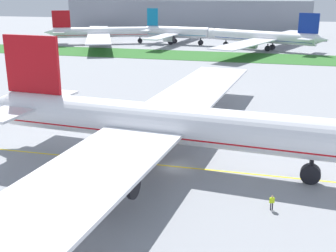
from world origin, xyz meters
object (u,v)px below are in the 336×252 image
service_truck_baggage_loader (26,86)px  parked_airliner_far_centre (176,32)px  airliner_foreground (161,124)px  ground_crew_marshaller_front (272,201)px  parked_airliner_far_right (265,37)px  parked_airliner_far_left (101,33)px  ground_crew_wingwalker_port (91,160)px

service_truck_baggage_loader → parked_airliner_far_centre: bearing=82.6°
airliner_foreground → service_truck_baggage_loader: (-42.54, 34.76, -4.36)m
ground_crew_marshaller_front → parked_airliner_far_centre: parked_airliner_far_centre is taller
parked_airliner_far_centre → ground_crew_marshaller_front: bearing=-72.9°
parked_airliner_far_right → parked_airliner_far_left: bearing=176.9°
ground_crew_marshaller_front → parked_airliner_far_right: 135.29m
service_truck_baggage_loader → parked_airliner_far_right: parked_airliner_far_right is taller
parked_airliner_far_left → parked_airliner_far_right: 71.55m
airliner_foreground → ground_crew_wingwalker_port: bearing=-158.5°
ground_crew_wingwalker_port → parked_airliner_far_left: size_ratio=0.02×
airliner_foreground → ground_crew_marshaller_front: airliner_foreground is taller
parked_airliner_far_left → airliner_foreground: bearing=-64.2°
ground_crew_marshaller_front → parked_airliner_far_left: 159.21m
parked_airliner_far_left → parked_airliner_far_right: size_ratio=0.99×
airliner_foreground → service_truck_baggage_loader: airliner_foreground is taller
airliner_foreground → parked_airliner_far_left: airliner_foreground is taller
ground_crew_marshaller_front → service_truck_baggage_loader: bearing=142.3°
ground_crew_wingwalker_port → parked_airliner_far_centre: size_ratio=0.03×
airliner_foreground → parked_airliner_far_centre: 138.58m
parked_airliner_far_right → service_truck_baggage_loader: bearing=-119.9°
ground_crew_wingwalker_port → parked_airliner_far_left: parked_airliner_far_left is taller
ground_crew_marshaller_front → service_truck_baggage_loader: service_truck_baggage_loader is taller
parked_airliner_far_left → parked_airliner_far_right: bearing=-3.1°
ground_crew_wingwalker_port → parked_airliner_far_centre: 140.54m
airliner_foreground → ground_crew_wingwalker_port: (-9.06, -3.57, -4.83)m
service_truck_baggage_loader → ground_crew_wingwalker_port: bearing=-48.9°
airliner_foreground → parked_airliner_far_right: airliner_foreground is taller
parked_airliner_far_centre → parked_airliner_far_right: (38.62, -10.50, -0.11)m
parked_airliner_far_centre → parked_airliner_far_right: parked_airliner_far_centre is taller
parked_airliner_far_left → parked_airliner_far_centre: bearing=11.5°
parked_airliner_far_centre → service_truck_baggage_loader: bearing=-97.4°
ground_crew_wingwalker_port → ground_crew_marshaller_front: bearing=-15.0°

